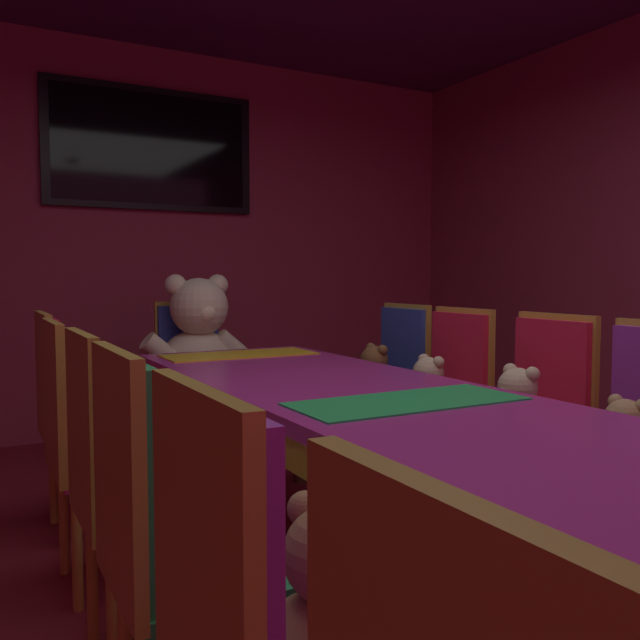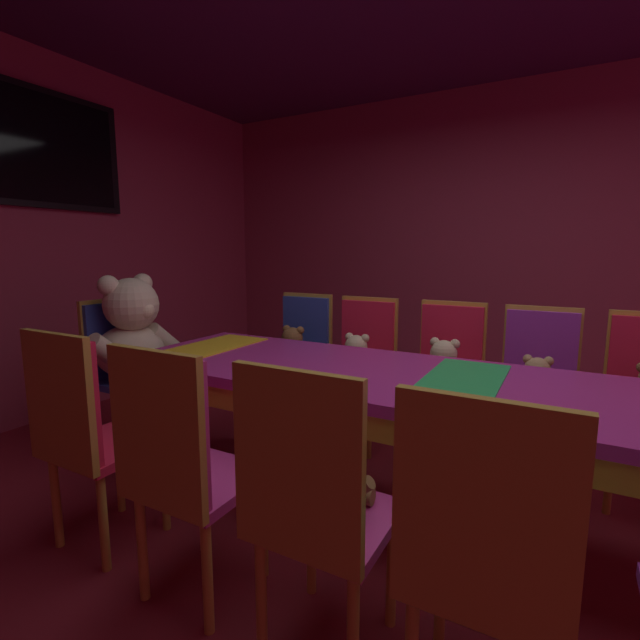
{
  "view_description": "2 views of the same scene",
  "coord_description": "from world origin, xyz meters",
  "px_view_note": "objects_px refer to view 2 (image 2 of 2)",
  "views": [
    {
      "loc": [
        -1.25,
        -1.71,
        1.14
      ],
      "look_at": [
        0.06,
        0.7,
        0.96
      ],
      "focal_mm": 37.32,
      "sensor_mm": 36.0,
      "label": 1
    },
    {
      "loc": [
        -1.95,
        -0.38,
        1.3
      ],
      "look_at": [
        -0.05,
        0.67,
        0.97
      ],
      "focal_mm": 25.47,
      "sensor_mm": 36.0,
      "label": 2
    }
  ],
  "objects_px": {
    "teddy_left_2": "(493,518)",
    "teddy_right_4": "(356,360)",
    "chair_left_5": "(80,422)",
    "chair_right_3": "(449,364)",
    "chair_left_3": "(310,491)",
    "teddy_right_2": "(536,385)",
    "teddy_right_5": "(292,351)",
    "wall_tv": "(25,145)",
    "chair_right_5": "(302,346)",
    "teddy_left_3": "(332,478)",
    "teddy_right_3": "(443,369)",
    "chair_left_2": "(484,543)",
    "chair_left_4": "(176,454)",
    "chair_right_2": "(538,375)",
    "banquet_table": "(460,400)",
    "throne_chair": "(118,357)",
    "king_teddy_bear": "(134,336)",
    "chair_right_4": "(364,354)"
  },
  "relations": [
    {
      "from": "chair_left_3",
      "to": "teddy_right_2",
      "type": "xyz_separation_m",
      "value": [
        1.58,
        -0.51,
        -0.02
      ]
    },
    {
      "from": "chair_right_2",
      "to": "chair_right_5",
      "type": "distance_m",
      "value": 1.59
    },
    {
      "from": "chair_right_2",
      "to": "teddy_right_3",
      "type": "distance_m",
      "value": 0.53
    },
    {
      "from": "teddy_left_3",
      "to": "teddy_right_3",
      "type": "bearing_deg",
      "value": 0.11
    },
    {
      "from": "chair_left_4",
      "to": "chair_right_3",
      "type": "distance_m",
      "value": 1.84
    },
    {
      "from": "chair_left_4",
      "to": "teddy_right_4",
      "type": "height_order",
      "value": "chair_left_4"
    },
    {
      "from": "wall_tv",
      "to": "teddy_right_5",
      "type": "bearing_deg",
      "value": -67.33
    },
    {
      "from": "chair_right_3",
      "to": "chair_right_5",
      "type": "relative_size",
      "value": 1.0
    },
    {
      "from": "teddy_left_2",
      "to": "chair_right_3",
      "type": "relative_size",
      "value": 0.31
    },
    {
      "from": "chair_left_2",
      "to": "chair_left_4",
      "type": "bearing_deg",
      "value": 90.45
    },
    {
      "from": "teddy_right_5",
      "to": "chair_right_4",
      "type": "bearing_deg",
      "value": 103.07
    },
    {
      "from": "chair_left_2",
      "to": "teddy_left_3",
      "type": "bearing_deg",
      "value": 73.33
    },
    {
      "from": "chair_right_2",
      "to": "throne_chair",
      "type": "relative_size",
      "value": 1.0
    },
    {
      "from": "teddy_left_2",
      "to": "teddy_right_4",
      "type": "xyz_separation_m",
      "value": [
        1.45,
        1.06,
        0.01
      ]
    },
    {
      "from": "chair_left_5",
      "to": "wall_tv",
      "type": "height_order",
      "value": "wall_tv"
    },
    {
      "from": "chair_left_5",
      "to": "chair_right_4",
      "type": "height_order",
      "value": "same"
    },
    {
      "from": "chair_left_3",
      "to": "teddy_right_3",
      "type": "height_order",
      "value": "chair_left_3"
    },
    {
      "from": "chair_left_5",
      "to": "chair_right_2",
      "type": "distance_m",
      "value": 2.36
    },
    {
      "from": "chair_left_5",
      "to": "chair_right_3",
      "type": "height_order",
      "value": "same"
    },
    {
      "from": "chair_left_5",
      "to": "chair_right_3",
      "type": "relative_size",
      "value": 1.0
    },
    {
      "from": "teddy_left_2",
      "to": "chair_left_3",
      "type": "xyz_separation_m",
      "value": [
        -0.14,
        0.49,
        0.01
      ]
    },
    {
      "from": "king_teddy_bear",
      "to": "chair_right_5",
      "type": "bearing_deg",
      "value": 50.21
    },
    {
      "from": "throne_chair",
      "to": "wall_tv",
      "type": "height_order",
      "value": "wall_tv"
    },
    {
      "from": "chair_left_3",
      "to": "chair_left_5",
      "type": "bearing_deg",
      "value": 89.09
    },
    {
      "from": "chair_left_5",
      "to": "throne_chair",
      "type": "height_order",
      "value": "same"
    },
    {
      "from": "teddy_left_2",
      "to": "chair_left_4",
      "type": "relative_size",
      "value": 0.31
    },
    {
      "from": "chair_right_4",
      "to": "teddy_right_5",
      "type": "distance_m",
      "value": 0.53
    },
    {
      "from": "chair_left_4",
      "to": "chair_right_2",
      "type": "xyz_separation_m",
      "value": [
        1.74,
        -1.04,
        0.0
      ]
    },
    {
      "from": "teddy_right_2",
      "to": "king_teddy_bear",
      "type": "distance_m",
      "value": 2.44
    },
    {
      "from": "chair_right_2",
      "to": "chair_right_3",
      "type": "xyz_separation_m",
      "value": [
        0.02,
        0.51,
        0.0
      ]
    },
    {
      "from": "chair_left_5",
      "to": "teddy_right_4",
      "type": "bearing_deg",
      "value": -19.18
    },
    {
      "from": "banquet_table",
      "to": "king_teddy_bear",
      "type": "bearing_deg",
      "value": 90.0
    },
    {
      "from": "chair_right_2",
      "to": "chair_right_4",
      "type": "distance_m",
      "value": 1.08
    },
    {
      "from": "chair_left_5",
      "to": "chair_right_4",
      "type": "bearing_deg",
      "value": -17.66
    },
    {
      "from": "banquet_table",
      "to": "chair_left_4",
      "type": "height_order",
      "value": "chair_left_4"
    },
    {
      "from": "chair_left_5",
      "to": "chair_left_4",
      "type": "bearing_deg",
      "value": -92.98
    },
    {
      "from": "chair_left_3",
      "to": "teddy_right_2",
      "type": "distance_m",
      "value": 1.66
    },
    {
      "from": "chair_left_2",
      "to": "banquet_table",
      "type": "bearing_deg",
      "value": 15.44
    },
    {
      "from": "chair_right_4",
      "to": "wall_tv",
      "type": "xyz_separation_m",
      "value": [
        -0.86,
        2.29,
        1.45
      ]
    },
    {
      "from": "chair_left_5",
      "to": "throne_chair",
      "type": "relative_size",
      "value": 1.0
    },
    {
      "from": "chair_left_4",
      "to": "chair_right_5",
      "type": "relative_size",
      "value": 1.0
    },
    {
      "from": "throne_chair",
      "to": "king_teddy_bear",
      "type": "distance_m",
      "value": 0.23
    },
    {
      "from": "teddy_right_4",
      "to": "teddy_right_5",
      "type": "relative_size",
      "value": 0.98
    },
    {
      "from": "banquet_table",
      "to": "chair_left_5",
      "type": "relative_size",
      "value": 3.45
    },
    {
      "from": "chair_right_5",
      "to": "wall_tv",
      "type": "distance_m",
      "value": 2.46
    },
    {
      "from": "teddy_right_5",
      "to": "wall_tv",
      "type": "bearing_deg",
      "value": -67.33
    },
    {
      "from": "chair_left_2",
      "to": "chair_left_5",
      "type": "relative_size",
      "value": 1.0
    },
    {
      "from": "teddy_left_2",
      "to": "king_teddy_bear",
      "type": "relative_size",
      "value": 0.42
    },
    {
      "from": "chair_left_2",
      "to": "king_teddy_bear",
      "type": "relative_size",
      "value": 1.34
    },
    {
      "from": "chair_right_4",
      "to": "chair_left_4",
      "type": "bearing_deg",
      "value": 1.24
    }
  ]
}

